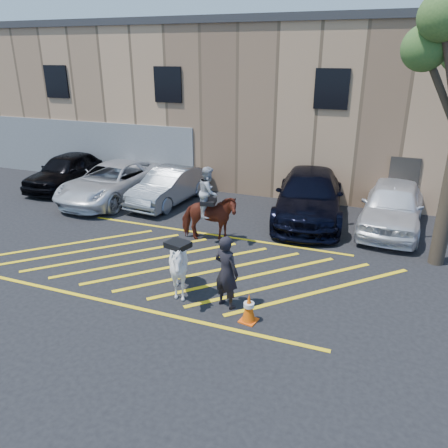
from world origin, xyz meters
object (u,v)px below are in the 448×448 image
(saddled_white, at_px, (179,267))
(traffic_cone, at_px, (249,308))
(car_silver_sedan, at_px, (169,186))
(handler, at_px, (226,272))
(car_blue_suv, at_px, (309,196))
(car_white_suv, at_px, (392,206))
(car_black_suv, at_px, (67,170))
(car_white_pickup, at_px, (113,182))
(mounted_bay, at_px, (209,212))

(saddled_white, bearing_deg, traffic_cone, -13.16)
(car_silver_sedan, xyz_separation_m, handler, (5.07, -6.70, 0.22))
(car_blue_suv, height_order, handler, handler)
(car_white_suv, bearing_deg, car_black_suv, -177.02)
(car_silver_sedan, distance_m, handler, 8.41)
(car_black_suv, relative_size, saddled_white, 2.63)
(car_white_suv, bearing_deg, traffic_cone, -108.16)
(handler, relative_size, traffic_cone, 2.58)
(car_silver_sedan, bearing_deg, handler, -47.16)
(car_black_suv, height_order, car_blue_suv, car_blue_suv)
(car_white_suv, bearing_deg, car_white_pickup, -173.14)
(car_blue_suv, distance_m, traffic_cone, 7.50)
(handler, bearing_deg, mounted_bay, -41.69)
(handler, relative_size, mounted_bay, 0.74)
(car_black_suv, height_order, car_white_pickup, car_black_suv)
(mounted_bay, bearing_deg, car_blue_suv, 52.24)
(car_blue_suv, xyz_separation_m, car_white_suv, (2.96, -0.07, -0.01))
(mounted_bay, bearing_deg, car_black_suv, 157.96)
(mounted_bay, distance_m, traffic_cone, 4.90)
(car_white_pickup, bearing_deg, mounted_bay, -22.94)
(car_white_suv, relative_size, handler, 2.65)
(car_silver_sedan, bearing_deg, car_blue_suv, 9.02)
(car_white_suv, relative_size, mounted_bay, 1.97)
(traffic_cone, bearing_deg, car_white_pickup, 140.78)
(car_silver_sedan, height_order, car_white_suv, car_white_suv)
(car_blue_suv, relative_size, traffic_cone, 8.15)
(car_white_pickup, distance_m, car_white_suv, 11.21)
(car_white_suv, height_order, mounted_bay, mounted_bay)
(mounted_bay, height_order, saddled_white, mounted_bay)
(car_black_suv, distance_m, car_white_pickup, 3.14)
(car_black_suv, distance_m, car_blue_suv, 11.27)
(car_white_pickup, xyz_separation_m, car_blue_suv, (8.23, 0.74, 0.09))
(car_blue_suv, bearing_deg, car_black_suv, 172.04)
(car_blue_suv, xyz_separation_m, saddled_white, (-1.99, -7.01, -0.04))
(car_silver_sedan, bearing_deg, saddled_white, -54.79)
(car_white_pickup, bearing_deg, car_silver_sedan, 12.44)
(saddled_white, bearing_deg, car_black_suv, 142.77)
(car_black_suv, relative_size, car_silver_sedan, 1.07)
(car_silver_sedan, relative_size, car_white_suv, 0.88)
(car_black_suv, distance_m, traffic_cone, 13.58)
(car_silver_sedan, relative_size, saddled_white, 2.46)
(car_white_suv, bearing_deg, mounted_bay, -145.64)
(mounted_bay, bearing_deg, car_white_suv, 30.94)
(handler, bearing_deg, car_black_suv, -14.23)
(car_black_suv, relative_size, mounted_bay, 1.84)
(car_silver_sedan, distance_m, traffic_cone, 9.21)
(car_black_suv, relative_size, traffic_cone, 6.40)
(mounted_bay, height_order, traffic_cone, mounted_bay)
(saddled_white, relative_size, traffic_cone, 2.43)
(car_white_pickup, relative_size, car_silver_sedan, 1.27)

